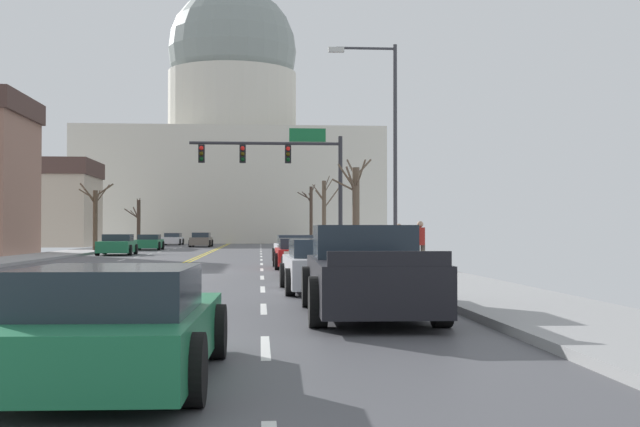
# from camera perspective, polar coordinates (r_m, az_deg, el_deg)

# --- Properties ---
(ground) EXTENTS (20.00, 180.00, 0.20)m
(ground) POSITION_cam_1_polar(r_m,az_deg,el_deg) (29.78, -10.81, -4.01)
(ground) COLOR #4A4A4F
(signal_gantry) EXTENTS (7.91, 0.41, 6.66)m
(signal_gantry) POSITION_cam_1_polar(r_m,az_deg,el_deg) (42.65, -2.38, 3.45)
(signal_gantry) COLOR #28282D
(signal_gantry) RESTS_ON ground
(street_lamp_right) EXTENTS (2.45, 0.24, 7.96)m
(street_lamp_right) POSITION_cam_1_polar(r_m,az_deg,el_deg) (29.29, 4.60, 5.43)
(street_lamp_right) COLOR #333338
(street_lamp_right) RESTS_ON ground
(capitol_building) EXTENTS (35.43, 20.10, 33.95)m
(capitol_building) POSITION_cam_1_polar(r_m,az_deg,el_deg) (102.36, -6.10, 4.90)
(capitol_building) COLOR beige
(capitol_building) RESTS_ON ground
(sedan_near_00) EXTENTS (2.18, 4.55, 1.28)m
(sedan_near_00) POSITION_cam_1_polar(r_m,az_deg,el_deg) (39.19, -1.72, -2.49)
(sedan_near_00) COLOR silver
(sedan_near_00) RESTS_ON ground
(sedan_near_01) EXTENTS (2.14, 4.59, 1.19)m
(sedan_near_01) POSITION_cam_1_polar(r_m,az_deg,el_deg) (32.63, -1.38, -2.82)
(sedan_near_01) COLOR #B71414
(sedan_near_01) RESTS_ON ground
(sedan_near_02) EXTENTS (2.05, 4.36, 1.20)m
(sedan_near_02) POSITION_cam_1_polar(r_m,az_deg,el_deg) (26.20, -0.37, -3.22)
(sedan_near_02) COLOR #6B6056
(sedan_near_02) RESTS_ON ground
(sedan_near_03) EXTENTS (2.03, 4.71, 1.29)m
(sedan_near_03) POSITION_cam_1_polar(r_m,az_deg,el_deg) (20.37, 0.15, -3.72)
(sedan_near_03) COLOR silver
(sedan_near_03) RESTS_ON ground
(pickup_truck_near_04) EXTENTS (2.30, 5.72, 1.60)m
(pickup_truck_near_04) POSITION_cam_1_polar(r_m,az_deg,el_deg) (14.67, 3.27, -4.24)
(pickup_truck_near_04) COLOR black
(pickup_truck_near_04) RESTS_ON ground
(sedan_near_05) EXTENTS (2.08, 4.33, 1.16)m
(sedan_near_05) POSITION_cam_1_polar(r_m,az_deg,el_deg) (8.55, -13.94, -7.63)
(sedan_near_05) COLOR #1E7247
(sedan_near_05) RESTS_ON ground
(sedan_oncoming_00) EXTENTS (2.18, 4.28, 1.26)m
(sedan_oncoming_00) POSITION_cam_1_polar(r_m,az_deg,el_deg) (51.55, -13.88, -2.15)
(sedan_oncoming_00) COLOR #1E7247
(sedan_oncoming_00) RESTS_ON ground
(sedan_oncoming_01) EXTENTS (2.01, 4.26, 1.18)m
(sedan_oncoming_01) POSITION_cam_1_polar(r_m,az_deg,el_deg) (64.06, -11.76, -1.99)
(sedan_oncoming_01) COLOR #1E7247
(sedan_oncoming_01) RESTS_ON ground
(sedan_oncoming_02) EXTENTS (1.98, 4.70, 1.29)m
(sedan_oncoming_02) POSITION_cam_1_polar(r_m,az_deg,el_deg) (75.05, -8.24, -1.83)
(sedan_oncoming_02) COLOR #6B6056
(sedan_oncoming_02) RESTS_ON ground
(sedan_oncoming_03) EXTENTS (2.01, 4.71, 1.21)m
(sedan_oncoming_03) POSITION_cam_1_polar(r_m,az_deg,el_deg) (84.90, -10.18, -1.77)
(sedan_oncoming_03) COLOR silver
(sedan_oncoming_03) RESTS_ON ground
(flank_building_02) EXTENTS (9.03, 8.87, 7.90)m
(flank_building_02) POSITION_cam_1_polar(r_m,az_deg,el_deg) (79.45, -18.47, 0.69)
(flank_building_02) COLOR #B2A38E
(flank_building_02) RESTS_ON ground
(bare_tree_00) EXTENTS (1.93, 2.50, 4.80)m
(bare_tree_00) POSITION_cam_1_polar(r_m,az_deg,el_deg) (38.52, 2.48, 0.37)
(bare_tree_00) COLOR brown
(bare_tree_00) RESTS_ON ground
(bare_tree_01) EXTENTS (2.38, 1.83, 4.67)m
(bare_tree_01) POSITION_cam_1_polar(r_m,az_deg,el_deg) (58.82, -15.32, -0.14)
(bare_tree_01) COLOR #4C3D2D
(bare_tree_01) RESTS_ON ground
(bare_tree_02) EXTENTS (2.04, 2.35, 5.18)m
(bare_tree_02) POSITION_cam_1_polar(r_m,az_deg,el_deg) (58.46, 0.29, 0.05)
(bare_tree_02) COLOR brown
(bare_tree_02) RESTS_ON ground
(bare_tree_03) EXTENTS (1.85, 2.49, 4.30)m
(bare_tree_03) POSITION_cam_1_polar(r_m,az_deg,el_deg) (78.21, -12.48, -0.53)
(bare_tree_03) COLOR #423328
(bare_tree_03) RESTS_ON ground
(bare_tree_04) EXTENTS (1.87, 1.59, 5.95)m
(bare_tree_04) POSITION_cam_1_polar(r_m,az_deg,el_deg) (81.40, -0.64, 0.01)
(bare_tree_04) COLOR #423328
(bare_tree_04) RESTS_ON ground
(pedestrian_00) EXTENTS (0.35, 0.34, 1.69)m
(pedestrian_00) POSITION_cam_1_polar(r_m,az_deg,el_deg) (28.87, 6.96, -2.01)
(pedestrian_00) COLOR #4C4238
(pedestrian_00) RESTS_ON ground
(pedestrian_01) EXTENTS (0.35, 0.34, 1.62)m
(pedestrian_01) POSITION_cam_1_polar(r_m,az_deg,el_deg) (31.16, 5.49, -2.04)
(pedestrian_01) COLOR #33333D
(pedestrian_01) RESTS_ON ground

